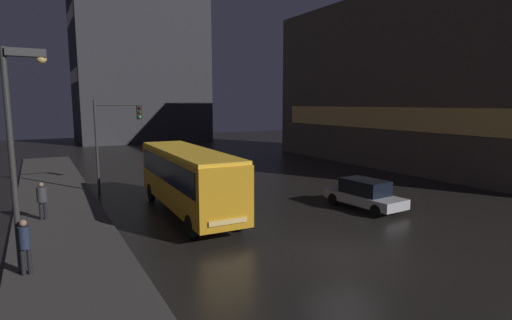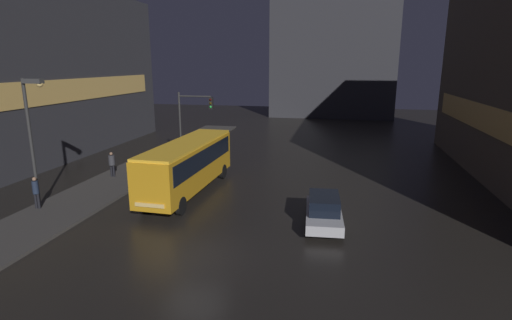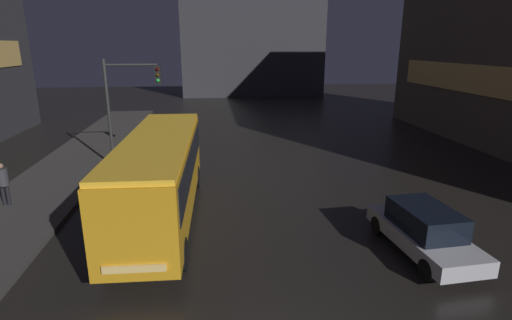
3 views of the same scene
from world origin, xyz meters
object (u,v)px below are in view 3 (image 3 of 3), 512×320
(pedestrian_mid, at_px, (3,180))
(bus_near, at_px, (160,170))
(car_taxi, at_px, (424,230))
(traffic_light_main, at_px, (127,96))

(pedestrian_mid, bearing_deg, bus_near, -122.62)
(bus_near, height_order, car_taxi, bus_near)
(pedestrian_mid, xyz_separation_m, traffic_light_main, (4.12, 5.03, 2.65))
(bus_near, bearing_deg, pedestrian_mid, -14.58)
(bus_near, height_order, pedestrian_mid, bus_near)
(traffic_light_main, bearing_deg, pedestrian_mid, -129.29)
(car_taxi, xyz_separation_m, traffic_light_main, (-10.81, 10.40, 3.10))
(bus_near, relative_size, pedestrian_mid, 5.75)
(pedestrian_mid, relative_size, traffic_light_main, 0.31)
(traffic_light_main, bearing_deg, bus_near, -71.52)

